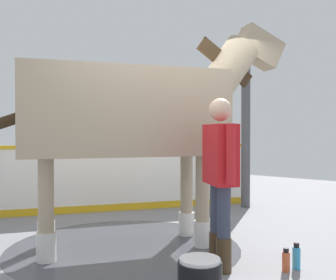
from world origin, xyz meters
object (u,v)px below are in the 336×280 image
at_px(wash_bucket, 200,277).
at_px(bottle_spray, 286,261).
at_px(horse, 134,115).
at_px(bottle_shampoo, 296,257).
at_px(handler, 220,171).

relative_size(wash_bucket, bottle_spray, 1.62).
xyz_separation_m(horse, bottle_spray, (1.72, 0.31, -1.44)).
bearing_deg(bottle_shampoo, wash_bucket, -109.53).
xyz_separation_m(handler, bottle_shampoo, (0.59, 0.45, -0.84)).
height_order(bottle_shampoo, bottle_spray, bottle_shampoo).
bearing_deg(handler, bottle_shampoo, 166.46).
distance_m(handler, wash_bucket, 1.06).
bearing_deg(wash_bucket, bottle_spray, 70.94).
bearing_deg(bottle_spray, handler, -148.99).
bearing_deg(horse, bottle_shampoo, -43.01).
relative_size(handler, bottle_spray, 7.36).
distance_m(wash_bucket, bottle_spray, 1.02).
relative_size(handler, bottle_shampoo, 6.39).
relative_size(bottle_shampoo, bottle_spray, 1.15).
bearing_deg(wash_bucket, handler, 107.60).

